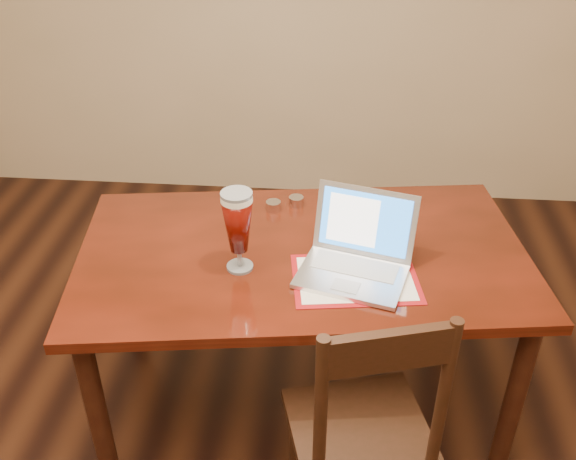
{
  "coord_description": "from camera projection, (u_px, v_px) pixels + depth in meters",
  "views": [
    {
      "loc": [
        0.46,
        -1.28,
        2.11
      ],
      "look_at": [
        0.29,
        0.61,
        0.89
      ],
      "focal_mm": 40.0,
      "sensor_mm": 36.0,
      "label": 1
    }
  ],
  "objects": [
    {
      "name": "room_shell",
      "position": [
        117.0,
        23.0,
        1.29
      ],
      "size": [
        4.51,
        5.01,
        2.71
      ],
      "color": "tan",
      "rests_on": "ground"
    },
    {
      "name": "dining_table",
      "position": [
        302.0,
        269.0,
        2.4
      ],
      "size": [
        1.75,
        1.14,
        1.07
      ],
      "rotation": [
        0.0,
        0.0,
        0.14
      ],
      "color": "#52150B",
      "rests_on": "ground"
    },
    {
      "name": "dining_chair",
      "position": [
        363.0,
        433.0,
        2.01
      ],
      "size": [
        0.53,
        0.52,
        1.03
      ],
      "rotation": [
        0.0,
        0.0,
        0.28
      ],
      "color": "black",
      "rests_on": "ground"
    }
  ]
}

